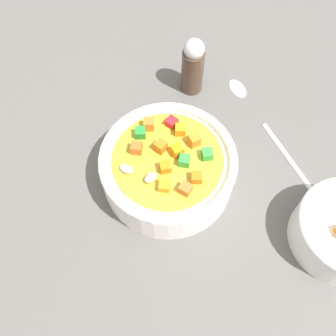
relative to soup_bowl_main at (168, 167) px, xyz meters
The scene contains 4 objects.
ground_plane 4.06cm from the soup_bowl_main, 48.25° to the left, with size 140.00×140.00×2.00cm, color #565451.
soup_bowl_main is the anchor object (origin of this frame).
spoon 16.21cm from the soup_bowl_main, behind, with size 4.84×23.21×0.78cm.
pepper_shaker 15.83cm from the soup_bowl_main, 136.73° to the right, with size 3.16×3.16×9.06cm.
Camera 1 is at (12.93, 19.15, 44.65)cm, focal length 41.25 mm.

